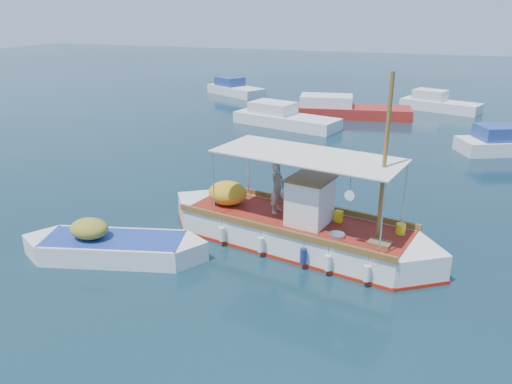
% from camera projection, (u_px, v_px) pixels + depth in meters
% --- Properties ---
extents(ground, '(160.00, 160.00, 0.00)m').
position_uv_depth(ground, '(287.00, 235.00, 18.53)').
color(ground, black).
rests_on(ground, ground).
extents(fishing_caique, '(10.40, 4.31, 6.46)m').
position_uv_depth(fishing_caique, '(293.00, 229.00, 17.68)').
color(fishing_caique, white).
rests_on(fishing_caique, ground).
extents(dinghy, '(6.19, 2.96, 1.57)m').
position_uv_depth(dinghy, '(113.00, 248.00, 16.80)').
color(dinghy, white).
rests_on(dinghy, ground).
extents(bg_boat_nw, '(7.99, 4.27, 1.80)m').
position_uv_depth(bg_boat_nw, '(283.00, 119.00, 35.31)').
color(bg_boat_nw, silver).
rests_on(bg_boat_nw, ground).
extents(bg_boat_n, '(10.13, 4.45, 1.80)m').
position_uv_depth(bg_boat_n, '(341.00, 110.00, 38.29)').
color(bg_boat_n, maroon).
rests_on(bg_boat_n, ground).
extents(bg_boat_ne, '(6.65, 4.72, 1.80)m').
position_uv_depth(bg_boat_ne, '(511.00, 144.00, 28.89)').
color(bg_boat_ne, silver).
rests_on(bg_boat_ne, ground).
extents(bg_boat_far_w, '(6.42, 4.89, 1.80)m').
position_uv_depth(bg_boat_far_w, '(235.00, 90.00, 47.76)').
color(bg_boat_far_w, silver).
rests_on(bg_boat_far_w, ground).
extents(bg_boat_far_n, '(6.47, 3.90, 1.80)m').
position_uv_depth(bg_boat_far_n, '(438.00, 104.00, 40.50)').
color(bg_boat_far_n, silver).
rests_on(bg_boat_far_n, ground).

